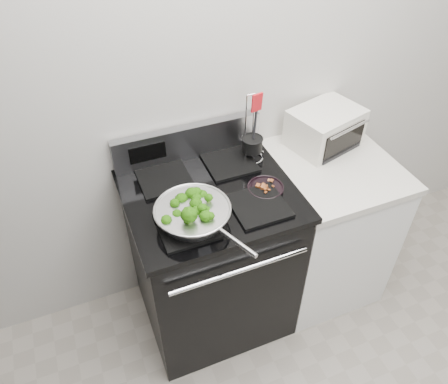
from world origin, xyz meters
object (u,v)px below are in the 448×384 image
utensil_holder (252,148)px  bacon_plate (266,186)px  skillet (193,214)px  toaster_oven (325,128)px  gas_range (212,257)px

utensil_holder → bacon_plate: bearing=-110.7°
skillet → toaster_oven: size_ratio=1.21×
skillet → bacon_plate: bearing=-11.3°
skillet → gas_range: bearing=26.4°
gas_range → toaster_oven: (0.72, 0.18, 0.53)m
bacon_plate → toaster_oven: bearing=28.1°
skillet → utensil_holder: bearing=14.0°
gas_range → skillet: size_ratio=2.25×
gas_range → utensil_holder: size_ratio=3.03×
bacon_plate → utensil_holder: (0.04, 0.24, 0.05)m
toaster_oven → skillet: bearing=-173.8°
gas_range → skillet: 0.55m
skillet → toaster_oven: bearing=-1.9°
utensil_holder → skillet: bearing=-154.4°
skillet → utensil_holder: size_ratio=1.34×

